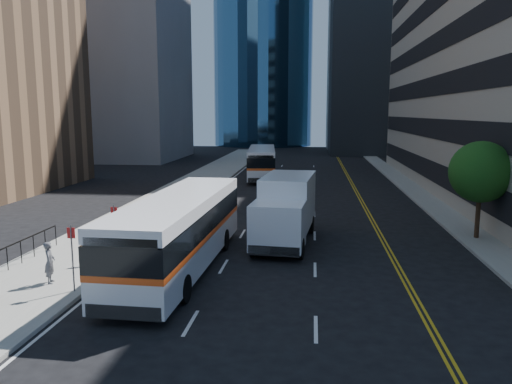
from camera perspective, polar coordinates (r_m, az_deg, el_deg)
ground at (r=19.97m, az=5.33°, el=-10.53°), size 160.00×160.00×0.00m
sidewalk_west at (r=45.61m, az=-7.31°, el=0.66°), size 5.00×90.00×0.15m
sidewalk_east at (r=45.16m, az=17.49°, el=0.23°), size 2.00×90.00×0.15m
midrise_west at (r=77.02m, az=-15.86°, el=16.81°), size 18.00×18.00×35.00m
street_tree at (r=28.36m, az=24.31°, el=2.10°), size 3.20×3.20×5.10m
bus_front at (r=21.55m, az=-8.67°, el=-4.30°), size 3.07×12.45×3.19m
bus_rear at (r=51.40m, az=0.67°, el=3.49°), size 3.65×12.16×3.09m
box_truck at (r=25.69m, az=3.41°, el=-1.91°), size 3.07×7.32×3.41m
pedestrian at (r=21.01m, az=-22.51°, el=-7.44°), size 0.57×0.69×1.63m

